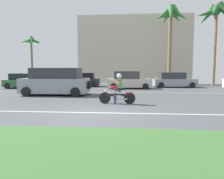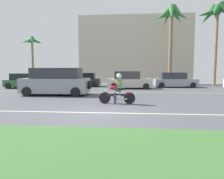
% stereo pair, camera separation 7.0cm
% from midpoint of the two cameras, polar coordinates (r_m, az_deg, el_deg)
% --- Properties ---
extents(ground, '(56.00, 30.00, 0.04)m').
position_cam_midpoint_polar(ground, '(11.39, -2.57, -3.64)').
color(ground, '#4C4F54').
extents(grass_median, '(56.00, 3.80, 0.06)m').
position_cam_midpoint_polar(grass_median, '(4.65, -14.56, -16.92)').
color(grass_median, '#3D6B33').
rests_on(grass_median, ground).
extents(lane_line_near, '(50.40, 0.12, 0.01)m').
position_cam_midpoint_polar(lane_line_near, '(8.61, -5.06, -6.48)').
color(lane_line_near, silver).
rests_on(lane_line_near, ground).
extents(lane_line_far, '(50.40, 0.12, 0.01)m').
position_cam_midpoint_polar(lane_line_far, '(16.28, -0.30, -0.78)').
color(lane_line_far, yellow).
rests_on(lane_line_far, ground).
extents(motorcyclist, '(1.92, 0.63, 1.61)m').
position_cam_midpoint_polar(motorcyclist, '(10.75, 1.72, -0.41)').
color(motorcyclist, black).
rests_on(motorcyclist, ground).
extents(suv_nearby, '(4.87, 2.30, 1.93)m').
position_cam_midpoint_polar(suv_nearby, '(15.07, -15.21, 2.08)').
color(suv_nearby, '#8C939E').
rests_on(suv_nearby, ground).
extents(parked_car_0, '(4.13, 2.03, 1.45)m').
position_cam_midpoint_polar(parked_car_0, '(21.74, -22.69, 2.17)').
color(parked_car_0, '#2D663D').
rests_on(parked_car_0, ground).
extents(parked_car_1, '(3.99, 2.12, 1.47)m').
position_cam_midpoint_polar(parked_car_1, '(22.29, -8.12, 2.63)').
color(parked_car_1, '#232328').
rests_on(parked_car_1, ground).
extents(parked_car_2, '(4.24, 2.15, 1.66)m').
position_cam_midpoint_polar(parked_car_2, '(19.71, 4.78, 2.53)').
color(parked_car_2, beige).
rests_on(parked_car_2, ground).
extents(parked_car_3, '(4.42, 2.09, 1.52)m').
position_cam_midpoint_polar(parked_car_3, '(22.10, 17.19, 2.48)').
color(parked_car_3, '#8C939E').
rests_on(parked_car_3, ground).
extents(palm_tree_0, '(3.99, 3.82, 8.96)m').
position_cam_midpoint_polar(palm_tree_0, '(24.95, 16.44, 18.41)').
color(palm_tree_0, '#846B4C').
rests_on(palm_tree_0, ground).
extents(palm_tree_1, '(2.39, 2.35, 5.65)m').
position_cam_midpoint_polar(palm_tree_1, '(25.75, -21.45, 11.73)').
color(palm_tree_1, '#846B4C').
rests_on(palm_tree_1, ground).
extents(palm_tree_2, '(4.48, 4.49, 9.18)m').
position_cam_midpoint_polar(palm_tree_2, '(26.59, 27.48, 17.83)').
color(palm_tree_2, '#846B4C').
rests_on(palm_tree_2, ground).
extents(motorcyclist_distant, '(1.28, 1.10, 1.35)m').
position_cam_midpoint_polar(motorcyclist_distant, '(18.93, -21.87, 1.43)').
color(motorcyclist_distant, black).
rests_on(motorcyclist_distant, ground).
extents(building_far, '(15.09, 4.00, 9.00)m').
position_cam_midpoint_polar(building_far, '(29.28, 6.44, 10.79)').
color(building_far, beige).
rests_on(building_far, ground).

